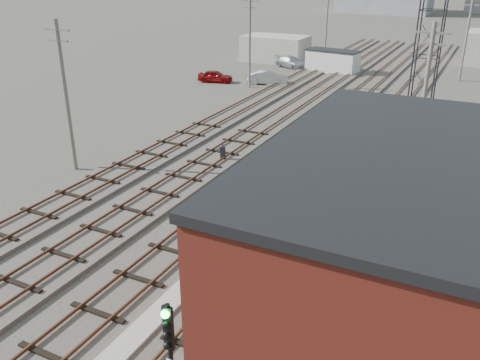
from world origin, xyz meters
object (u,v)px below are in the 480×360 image
Objects in this scene: site_trailer at (333,61)px; car_grey at (291,62)px; car_red at (215,76)px; car_silver at (268,78)px; switch_stand at (223,153)px.

car_grey is at bearing -177.55° from site_trailer.
site_trailer is 1.73× the size of car_red.
switch_stand is at bearing -179.34° from car_silver.
car_grey is (-5.32, 0.51, -0.63)m from site_trailer.
car_silver is at bearing -147.95° from car_grey.
car_grey is (-1.12, 9.60, -0.02)m from car_silver.
site_trailer is 14.39m from car_red.
car_red is (-11.93, 20.39, 0.06)m from switch_stand.
switch_stand is 0.29× the size of car_silver.
car_silver reaches higher than car_grey.
car_silver is 0.91× the size of car_grey.
car_grey reaches higher than switch_stand.
car_red is at bearing -175.55° from car_grey.
site_trailer reaches higher than car_silver.
car_silver reaches higher than switch_stand.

